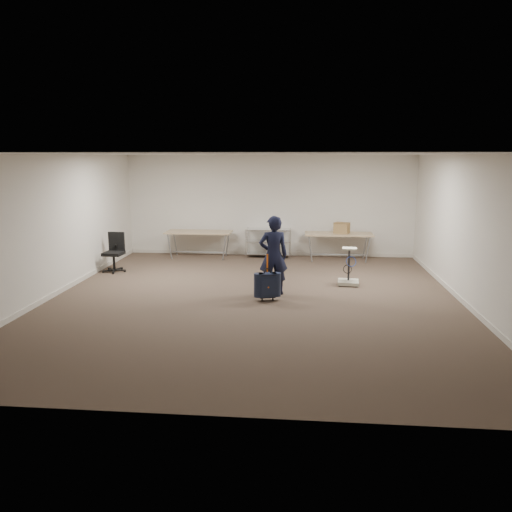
# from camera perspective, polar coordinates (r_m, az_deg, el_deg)

# --- Properties ---
(ground) EXTENTS (9.00, 9.00, 0.00)m
(ground) POSITION_cam_1_polar(r_m,az_deg,el_deg) (9.83, -0.25, -4.97)
(ground) COLOR #403427
(ground) RESTS_ON ground
(room_shell) EXTENTS (8.00, 9.00, 9.00)m
(room_shell) POSITION_cam_1_polar(r_m,az_deg,el_deg) (11.14, 0.43, -2.73)
(room_shell) COLOR silver
(room_shell) RESTS_ON ground
(folding_table_left) EXTENTS (1.80, 0.75, 0.73)m
(folding_table_left) POSITION_cam_1_polar(r_m,az_deg,el_deg) (13.79, -6.55, 2.60)
(folding_table_left) COLOR tan
(folding_table_left) RESTS_ON ground
(folding_table_right) EXTENTS (1.80, 0.75, 0.73)m
(folding_table_right) POSITION_cam_1_polar(r_m,az_deg,el_deg) (13.53, 9.42, 2.35)
(folding_table_right) COLOR tan
(folding_table_right) RESTS_ON ground
(wire_shelf) EXTENTS (1.22, 0.47, 0.80)m
(wire_shelf) POSITION_cam_1_polar(r_m,az_deg,el_deg) (13.81, 1.43, 1.68)
(wire_shelf) COLOR silver
(wire_shelf) RESTS_ON ground
(person) EXTENTS (0.66, 0.50, 1.61)m
(person) POSITION_cam_1_polar(r_m,az_deg,el_deg) (10.02, 2.00, 0.08)
(person) COLOR black
(person) RESTS_ON ground
(suitcase) EXTENTS (0.37, 0.27, 0.92)m
(suitcase) POSITION_cam_1_polar(r_m,az_deg,el_deg) (9.65, 1.31, -3.34)
(suitcase) COLOR #15202F
(suitcase) RESTS_ON ground
(office_chair) EXTENTS (0.57, 0.57, 0.94)m
(office_chair) POSITION_cam_1_polar(r_m,az_deg,el_deg) (12.59, -15.86, -0.42)
(office_chair) COLOR black
(office_chair) RESTS_ON ground
(equipment_cart) EXTENTS (0.48, 0.48, 0.82)m
(equipment_cart) POSITION_cam_1_polar(r_m,az_deg,el_deg) (11.06, 10.53, -2.15)
(equipment_cart) COLOR silver
(equipment_cart) RESTS_ON ground
(cardboard_box) EXTENTS (0.46, 0.41, 0.29)m
(cardboard_box) POSITION_cam_1_polar(r_m,az_deg,el_deg) (13.54, 9.77, 3.18)
(cardboard_box) COLOR olive
(cardboard_box) RESTS_ON folding_table_right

